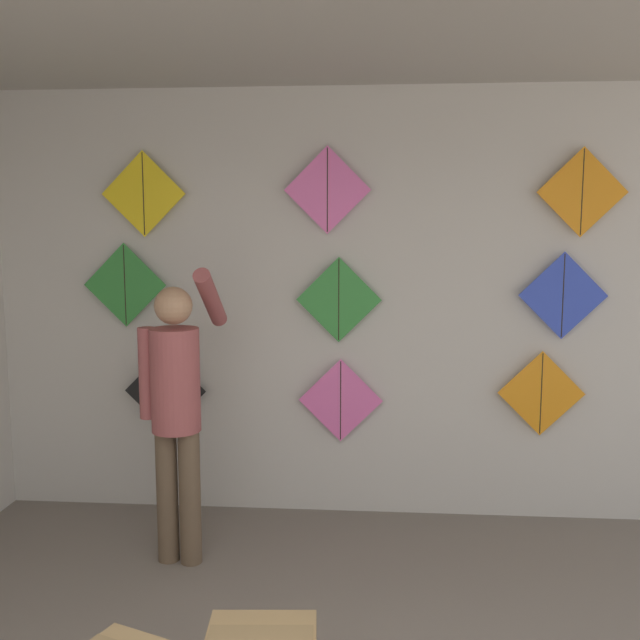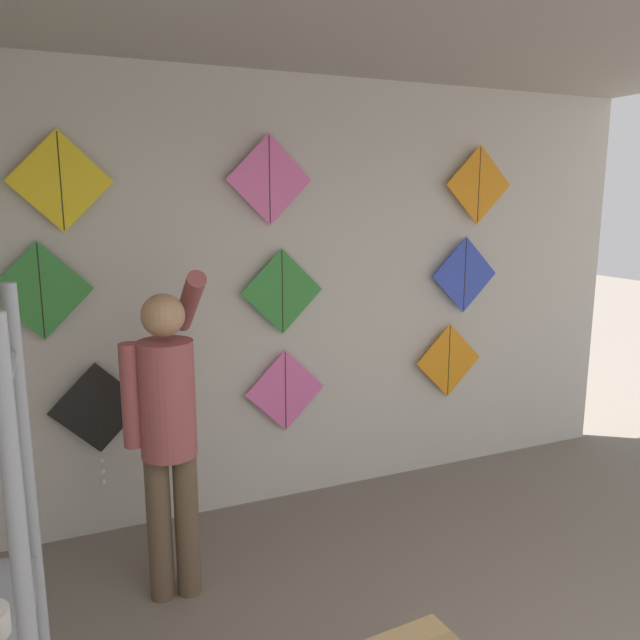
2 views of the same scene
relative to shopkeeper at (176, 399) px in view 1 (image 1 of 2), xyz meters
name	(u,v)px [view 1 (image 1 of 2)]	position (x,y,z in m)	size (l,w,h in m)	color
back_panel	(347,306)	(0.92, 0.82, 0.44)	(5.46, 0.06, 2.80)	beige
shopkeeper	(176,399)	(0.00, 0.00, 0.00)	(0.43, 0.57, 1.70)	brown
kite_0	(166,397)	(-0.29, 0.73, -0.17)	(0.55, 0.04, 0.76)	black
kite_1	(341,400)	(0.89, 0.73, -0.17)	(0.55, 0.01, 0.55)	pink
kite_2	(541,393)	(2.18, 0.73, -0.10)	(0.55, 0.01, 0.55)	orange
kite_3	(125,285)	(-0.54, 0.73, 0.58)	(0.55, 0.01, 0.55)	#338C38
kite_4	(339,300)	(0.88, 0.73, 0.49)	(0.55, 0.01, 0.55)	#338C38
kite_5	(563,296)	(2.29, 0.73, 0.53)	(0.55, 0.01, 0.55)	blue
kite_6	(143,194)	(-0.39, 0.73, 1.17)	(0.55, 0.01, 0.55)	yellow
kite_7	(327,190)	(0.80, 0.73, 1.19)	(0.55, 0.01, 0.55)	pink
kite_8	(582,192)	(2.38, 0.73, 1.17)	(0.55, 0.01, 0.55)	orange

